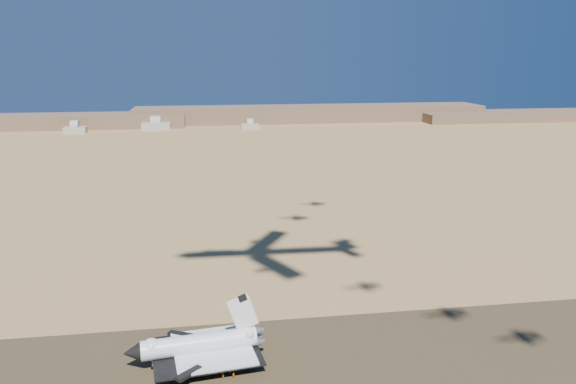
{
  "coord_description": "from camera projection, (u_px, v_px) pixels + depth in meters",
  "views": [
    {
      "loc": [
        -11.26,
        -130.46,
        78.87
      ],
      "look_at": [
        10.02,
        8.0,
        44.42
      ],
      "focal_mm": 35.0,
      "sensor_mm": 36.0,
      "label": 1
    }
  ],
  "objects": [
    {
      "name": "ground",
      "position": [
        255.0,
        366.0,
        145.71
      ],
      "size": [
        1200.0,
        1200.0,
        0.0
      ],
      "primitive_type": "plane",
      "color": "#AA804B",
      "rests_on": "ground"
    },
    {
      "name": "runway",
      "position": [
        255.0,
        366.0,
        145.7
      ],
      "size": [
        600.0,
        50.0,
        0.06
      ],
      "primitive_type": "cube",
      "color": "#483B24",
      "rests_on": "ground"
    },
    {
      "name": "ridgeline",
      "position": [
        267.0,
        117.0,
        659.62
      ],
      "size": [
        960.0,
        90.0,
        18.0
      ],
      "color": "brown",
      "rests_on": "ground"
    },
    {
      "name": "hangars",
      "position": [
        152.0,
        126.0,
        594.31
      ],
      "size": [
        200.5,
        29.5,
        30.0
      ],
      "color": "#9F9C8D",
      "rests_on": "ground"
    },
    {
      "name": "shuttle",
      "position": [
        198.0,
        346.0,
        146.41
      ],
      "size": [
        36.53,
        25.36,
        17.94
      ],
      "rotation": [
        0.0,
        0.0,
        0.13
      ],
      "color": "silver",
      "rests_on": "runway"
    },
    {
      "name": "crew_a",
      "position": [
        223.0,
        376.0,
        139.65
      ],
      "size": [
        0.52,
        0.68,
        1.66
      ],
      "primitive_type": "imported",
      "rotation": [
        0.0,
        0.0,
        1.34
      ],
      "color": "orange",
      "rests_on": "runway"
    },
    {
      "name": "crew_b",
      "position": [
        230.0,
        370.0,
        142.17
      ],
      "size": [
        0.88,
        0.95,
        1.71
      ],
      "primitive_type": "imported",
      "rotation": [
        0.0,
        0.0,
        2.2
      ],
      "color": "orange",
      "rests_on": "runway"
    },
    {
      "name": "crew_c",
      "position": [
        234.0,
        376.0,
        139.81
      ],
      "size": [
        0.97,
        1.2,
        1.82
      ],
      "primitive_type": "imported",
      "rotation": [
        0.0,
        0.0,
        2.04
      ],
      "color": "orange",
      "rests_on": "runway"
    }
  ]
}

